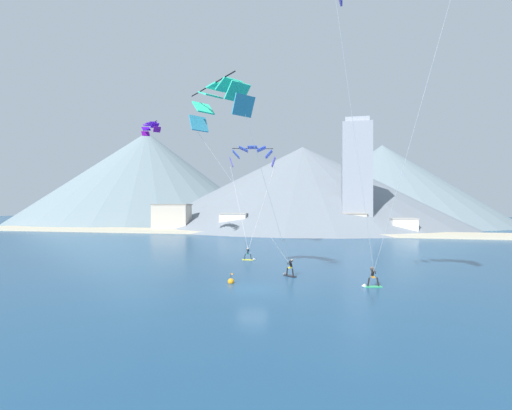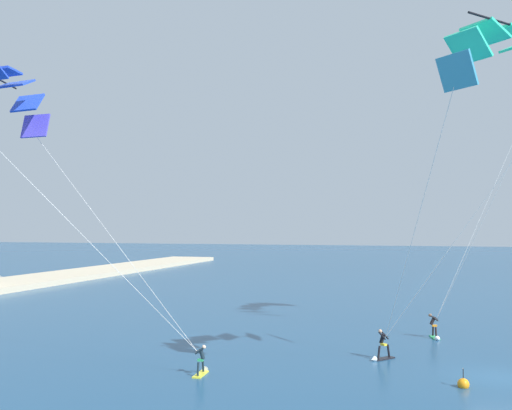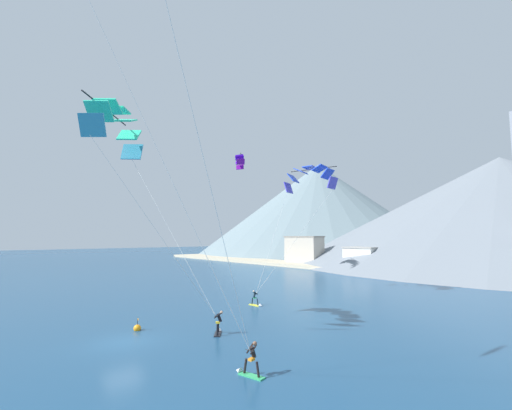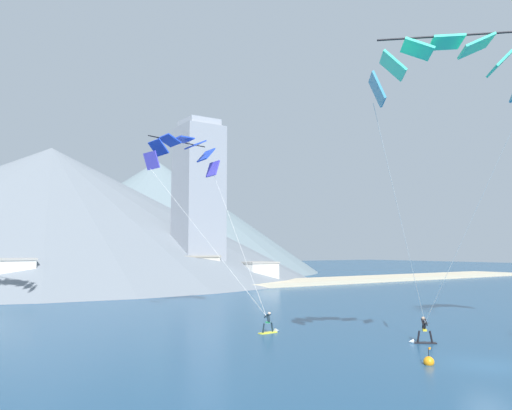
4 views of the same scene
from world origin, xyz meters
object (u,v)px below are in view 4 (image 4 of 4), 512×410
parafoil_kite_near_lead (183,151)px  race_marker_buoy (429,362)px  kitesurfer_near_lead (271,327)px  parafoil_kite_near_trail (447,63)px  kitesurfer_near_trail (421,335)px

parafoil_kite_near_lead → race_marker_buoy: parafoil_kite_near_lead is taller
kitesurfer_near_lead → race_marker_buoy: bearing=-84.7°
parafoil_kite_near_trail → race_marker_buoy: size_ratio=15.29×
parafoil_kite_near_lead → parafoil_kite_near_trail: parafoil_kite_near_trail is taller
kitesurfer_near_trail → parafoil_kite_near_trail: bearing=-129.5°
parafoil_kite_near_lead → race_marker_buoy: 28.41m
kitesurfer_near_lead → race_marker_buoy: size_ratio=1.72×
kitesurfer_near_lead → race_marker_buoy: 12.97m
kitesurfer_near_trail → parafoil_kite_near_lead: size_ratio=0.12×
kitesurfer_near_lead → kitesurfer_near_trail: (5.92, -8.71, 0.10)m
kitesurfer_near_trail → race_marker_buoy: bearing=-138.3°
parafoil_kite_near_trail → race_marker_buoy: bearing=77.9°
kitesurfer_near_lead → kitesurfer_near_trail: size_ratio=1.00×
parafoil_kite_near_lead → parafoil_kite_near_trail: size_ratio=0.97×
parafoil_kite_near_lead → race_marker_buoy: (3.25, -23.95, -14.93)m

